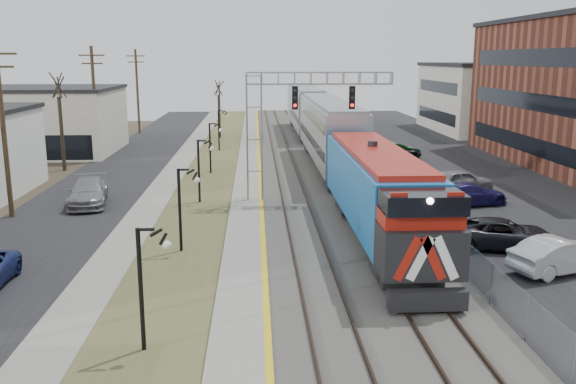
{
  "coord_description": "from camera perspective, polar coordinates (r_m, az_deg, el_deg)",
  "views": [
    {
      "loc": [
        -0.45,
        -9.76,
        8.97
      ],
      "look_at": [
        1.12,
        19.09,
        2.6
      ],
      "focal_mm": 38.0,
      "sensor_mm": 36.0,
      "label": 1
    }
  ],
  "objects": [
    {
      "name": "track_far",
      "position": [
        45.99,
        4.38,
        1.5
      ],
      "size": [
        1.58,
        120.0,
        0.15
      ],
      "color": "#2D2119",
      "rests_on": "ballast_bed"
    },
    {
      "name": "track_near",
      "position": [
        45.67,
        0.02,
        1.46
      ],
      "size": [
        1.58,
        120.0,
        0.15
      ],
      "color": "#2D2119",
      "rests_on": "ballast_bed"
    },
    {
      "name": "car_lot_b",
      "position": [
        28.44,
        24.16,
        -5.48
      ],
      "size": [
        4.88,
        3.09,
        1.52
      ],
      "primitive_type": "imported",
      "rotation": [
        0.0,
        0.0,
        1.92
      ],
      "color": "silver",
      "rests_on": "ground"
    },
    {
      "name": "ballast_bed",
      "position": [
        45.85,
        2.52,
        1.27
      ],
      "size": [
        8.0,
        120.0,
        0.2
      ],
      "primitive_type": "cube",
      "color": "#595651",
      "rests_on": "ground"
    },
    {
      "name": "signal_gantry",
      "position": [
        37.94,
        -0.58,
        7.32
      ],
      "size": [
        9.0,
        1.07,
        8.15
      ],
      "color": "gray",
      "rests_on": "ground"
    },
    {
      "name": "sidewalk",
      "position": [
        46.11,
        -11.21,
        1.03
      ],
      "size": [
        2.0,
        120.0,
        0.08
      ],
      "primitive_type": "cube",
      "color": "gray",
      "rests_on": "ground"
    },
    {
      "name": "car_lot_c",
      "position": [
        30.89,
        19.46,
        -3.8
      ],
      "size": [
        5.58,
        3.57,
        1.43
      ],
      "primitive_type": "imported",
      "rotation": [
        0.0,
        0.0,
        1.32
      ],
      "color": "black",
      "rests_on": "ground"
    },
    {
      "name": "car_lot_g",
      "position": [
        55.71,
        9.91,
        3.67
      ],
      "size": [
        5.01,
        2.75,
        1.33
      ],
      "primitive_type": "imported",
      "rotation": [
        0.0,
        0.0,
        1.69
      ],
      "color": "black",
      "rests_on": "ground"
    },
    {
      "name": "platform",
      "position": [
        45.63,
        -3.74,
        1.22
      ],
      "size": [
        2.0,
        120.0,
        0.24
      ],
      "primitive_type": "cube",
      "color": "gray",
      "rests_on": "ground"
    },
    {
      "name": "parking_lot",
      "position": [
        48.52,
        16.77,
        1.27
      ],
      "size": [
        16.0,
        120.0,
        0.04
      ],
      "primitive_type": "cube",
      "color": "black",
      "rests_on": "ground"
    },
    {
      "name": "car_lot_f",
      "position": [
        56.12,
        10.06,
        3.79
      ],
      "size": [
        4.63,
        2.48,
        1.45
      ],
      "primitive_type": "imported",
      "rotation": [
        0.0,
        0.0,
        1.8
      ],
      "color": "#0B3A18",
      "rests_on": "ground"
    },
    {
      "name": "car_street_b",
      "position": [
        39.78,
        -18.22,
        -0.06
      ],
      "size": [
        3.17,
        5.79,
        1.59
      ],
      "primitive_type": "imported",
      "rotation": [
        0.0,
        0.0,
        0.18
      ],
      "color": "gray",
      "rests_on": "ground"
    },
    {
      "name": "lampposts",
      "position": [
        29.12,
        -10.02,
        -1.61
      ],
      "size": [
        0.14,
        62.14,
        4.0
      ],
      "color": "black",
      "rests_on": "ground"
    },
    {
      "name": "car_lot_e",
      "position": [
        42.78,
        15.75,
        0.97
      ],
      "size": [
        5.16,
        3.54,
        1.63
      ],
      "primitive_type": "imported",
      "rotation": [
        0.0,
        0.0,
        1.94
      ],
      "color": "gray",
      "rests_on": "ground"
    },
    {
      "name": "grass_median",
      "position": [
        45.79,
        -7.5,
        1.07
      ],
      "size": [
        4.0,
        120.0,
        0.06
      ],
      "primitive_type": "cube",
      "color": "#4B512B",
      "rests_on": "ground"
    },
    {
      "name": "utility_poles",
      "position": [
        37.71,
        -25.08,
        5.22
      ],
      "size": [
        0.28,
        80.28,
        10.0
      ],
      "color": "#4C3823",
      "rests_on": "ground"
    },
    {
      "name": "fence",
      "position": [
        46.32,
        7.71,
        2.16
      ],
      "size": [
        0.04,
        120.0,
        1.6
      ],
      "primitive_type": "cube",
      "color": "gray",
      "rests_on": "ground"
    },
    {
      "name": "platform_edge",
      "position": [
        45.61,
        -2.64,
        1.39
      ],
      "size": [
        0.24,
        120.0,
        0.01
      ],
      "primitive_type": "cube",
      "color": "gold",
      "rests_on": "platform"
    },
    {
      "name": "car_lot_d",
      "position": [
        39.3,
        16.59,
        -0.24
      ],
      "size": [
        5.16,
        3.07,
        1.4
      ],
      "primitive_type": "imported",
      "rotation": [
        0.0,
        0.0,
        1.81
      ],
      "color": "#1A164D",
      "rests_on": "ground"
    },
    {
      "name": "train",
      "position": [
        53.26,
        3.34,
        5.85
      ],
      "size": [
        3.0,
        63.05,
        5.33
      ],
      "color": "#1564B2",
      "rests_on": "ground"
    },
    {
      "name": "bare_trees",
      "position": [
        50.58,
        -17.12,
        4.76
      ],
      "size": [
        12.3,
        42.3,
        5.95
      ],
      "color": "#382D23",
      "rests_on": "ground"
    },
    {
      "name": "street_west",
      "position": [
        46.97,
        -16.66,
        0.92
      ],
      "size": [
        7.0,
        120.0,
        0.04
      ],
      "primitive_type": "cube",
      "color": "black",
      "rests_on": "ground"
    }
  ]
}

